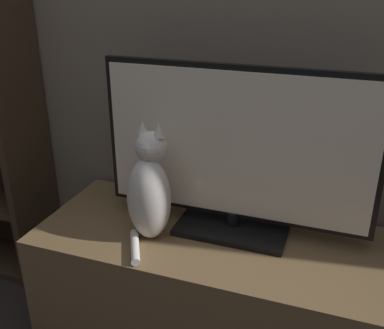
{
  "coord_description": "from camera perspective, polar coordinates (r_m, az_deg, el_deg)",
  "views": [
    {
      "loc": [
        0.28,
        -0.33,
        1.28
      ],
      "look_at": [
        -0.17,
        0.92,
        0.7
      ],
      "focal_mm": 42.0,
      "sensor_mm": 36.0,
      "label": 1
    }
  ],
  "objects": [
    {
      "name": "tv",
      "position": [
        1.47,
        5.57,
        1.32
      ],
      "size": [
        0.91,
        0.23,
        0.57
      ],
      "color": "black",
      "rests_on": "tv_stand"
    },
    {
      "name": "tv_stand",
      "position": [
        1.67,
        5.73,
        -16.04
      ],
      "size": [
        1.41,
        0.52,
        0.44
      ],
      "color": "brown",
      "rests_on": "ground_plane"
    },
    {
      "name": "cat",
      "position": [
        1.48,
        -5.4,
        -3.4
      ],
      "size": [
        0.16,
        0.26,
        0.4
      ],
      "rotation": [
        0.0,
        0.0,
        -0.11
      ],
      "color": "silver",
      "rests_on": "tv_stand"
    }
  ]
}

